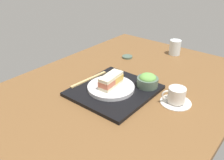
{
  "coord_description": "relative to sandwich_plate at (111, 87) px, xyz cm",
  "views": [
    {
      "loc": [
        82.65,
        61.12,
        58.94
      ],
      "look_at": [
        4.34,
        -2.43,
        5.0
      ],
      "focal_mm": 39.02,
      "sensor_mm": 36.0,
      "label": 1
    }
  ],
  "objects": [
    {
      "name": "sandwich_near",
      "position": [
        -3.16,
        -0.26,
        3.71
      ],
      "size": [
        7.15,
        5.95,
        5.75
      ],
      "color": "beige",
      "rests_on": "sandwich_plate"
    },
    {
      "name": "chopsticks_pair",
      "position": [
        -0.03,
        -14.31,
        -0.48
      ],
      "size": [
        22.58,
        3.22,
        0.7
      ],
      "color": "tan",
      "rests_on": "serving_tray"
    },
    {
      "name": "coffee_cup",
      "position": [
        -10.62,
        27.68,
        0.73
      ],
      "size": [
        13.51,
        13.51,
        7.34
      ],
      "color": "silver",
      "rests_on": "ground_plane"
    },
    {
      "name": "serving_tray",
      "position": [
        -0.87,
        0.73,
        -1.66
      ],
      "size": [
        36.5,
        33.96,
        1.65
      ],
      "primitive_type": "cube",
      "color": "black",
      "rests_on": "ground_plane"
    },
    {
      "name": "sandwich_far",
      "position": [
        3.16,
        0.26,
        3.65
      ],
      "size": [
        7.14,
        5.83,
        5.63
      ],
      "color": "beige",
      "rests_on": "sandwich_plate"
    },
    {
      "name": "drinking_glass",
      "position": [
        -62.0,
        1.68,
        2.17
      ],
      "size": [
        7.07,
        7.07,
        9.31
      ],
      "primitive_type": "cylinder",
      "color": "silver",
      "rests_on": "ground_plane"
    },
    {
      "name": "ground_plane",
      "position": [
        -6.66,
        1.17,
        -3.98
      ],
      "size": [
        140.0,
        100.0,
        3.0
      ],
      "primitive_type": "cube",
      "color": "brown"
    },
    {
      "name": "sandwich_plate",
      "position": [
        0.0,
        0.0,
        0.0
      ],
      "size": [
        21.94,
        21.94,
        1.67
      ],
      "primitive_type": "cylinder",
      "color": "silver",
      "rests_on": "serving_tray"
    },
    {
      "name": "salad_bowl",
      "position": [
        -13.07,
        11.66,
        2.18
      ],
      "size": [
        10.1,
        10.1,
        6.54
      ],
      "color": "#4C6051",
      "rests_on": "serving_tray"
    },
    {
      "name": "small_sauce_dish",
      "position": [
        -38.31,
        -18.3,
        -1.88
      ],
      "size": [
        6.26,
        6.26,
        1.2
      ],
      "primitive_type": "cylinder",
      "color": "#4C6051",
      "rests_on": "ground_plane"
    }
  ]
}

